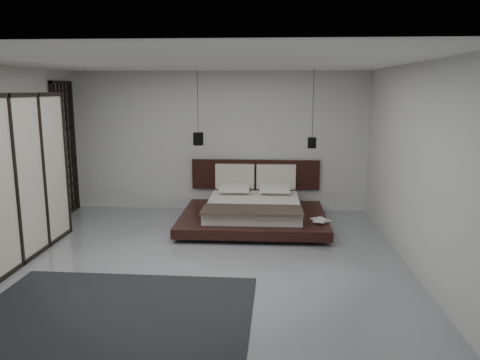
# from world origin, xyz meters

# --- Properties ---
(floor) EXTENTS (6.00, 6.00, 0.00)m
(floor) POSITION_xyz_m (0.00, 0.00, 0.00)
(floor) COLOR gray
(floor) RESTS_ON ground
(ceiling) EXTENTS (6.00, 6.00, 0.00)m
(ceiling) POSITION_xyz_m (0.00, 0.00, 2.80)
(ceiling) COLOR white
(ceiling) RESTS_ON wall_back
(wall_back) EXTENTS (6.00, 0.00, 6.00)m
(wall_back) POSITION_xyz_m (0.00, 3.00, 1.40)
(wall_back) COLOR silver
(wall_back) RESTS_ON floor
(wall_front) EXTENTS (6.00, 0.00, 6.00)m
(wall_front) POSITION_xyz_m (0.00, -3.00, 1.40)
(wall_front) COLOR silver
(wall_front) RESTS_ON floor
(wall_right) EXTENTS (0.00, 6.00, 6.00)m
(wall_right) POSITION_xyz_m (3.00, 0.00, 1.40)
(wall_right) COLOR silver
(wall_right) RESTS_ON floor
(lattice_screen) EXTENTS (0.05, 0.90, 2.60)m
(lattice_screen) POSITION_xyz_m (-2.95, 2.45, 1.30)
(lattice_screen) COLOR black
(lattice_screen) RESTS_ON floor
(bed) EXTENTS (2.59, 2.31, 1.04)m
(bed) POSITION_xyz_m (0.76, 1.92, 0.28)
(bed) COLOR black
(bed) RESTS_ON floor
(book_lower) EXTENTS (0.36, 0.39, 0.03)m
(book_lower) POSITION_xyz_m (1.82, 1.29, 0.25)
(book_lower) COLOR #99724C
(book_lower) RESTS_ON bed
(book_upper) EXTENTS (0.27, 0.31, 0.02)m
(book_upper) POSITION_xyz_m (1.80, 1.26, 0.28)
(book_upper) COLOR #99724C
(book_upper) RESTS_ON book_lower
(pendant_left) EXTENTS (0.19, 0.19, 1.39)m
(pendant_left) POSITION_xyz_m (-0.31, 2.30, 1.53)
(pendant_left) COLOR black
(pendant_left) RESTS_ON ceiling
(pendant_right) EXTENTS (0.16, 0.16, 1.43)m
(pendant_right) POSITION_xyz_m (1.82, 2.30, 1.48)
(pendant_right) COLOR black
(pendant_right) RESTS_ON ceiling
(wardrobe) EXTENTS (0.58, 2.45, 2.40)m
(wardrobe) POSITION_xyz_m (-2.70, 0.05, 1.20)
(wardrobe) COLOR beige
(wardrobe) RESTS_ON floor
(rug) EXTENTS (3.11, 2.26, 0.01)m
(rug) POSITION_xyz_m (-0.68, -1.70, 0.01)
(rug) COLOR black
(rug) RESTS_ON floor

